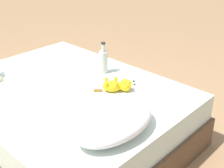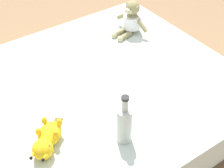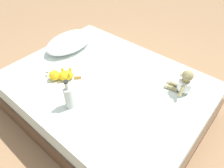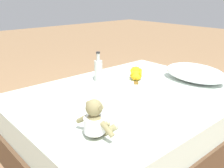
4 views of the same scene
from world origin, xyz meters
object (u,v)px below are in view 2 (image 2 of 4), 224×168
bed (83,120)px  plush_yellow_creature (47,140)px  plush_monkey (131,20)px  glass_bottle (124,124)px

bed → plush_yellow_creature: (-0.26, 0.34, 0.28)m
bed → plush_monkey: 0.78m
bed → plush_yellow_creature: size_ratio=7.00×
plush_monkey → plush_yellow_creature: size_ratio=1.06×
glass_bottle → plush_yellow_creature: bearing=62.1°
plush_monkey → glass_bottle: 0.99m
plush_monkey → plush_yellow_creature: (-0.60, 0.95, -0.05)m
plush_yellow_creature → glass_bottle: bearing=-117.9°
bed → glass_bottle: bearing=178.6°
plush_monkey → plush_yellow_creature: 1.13m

